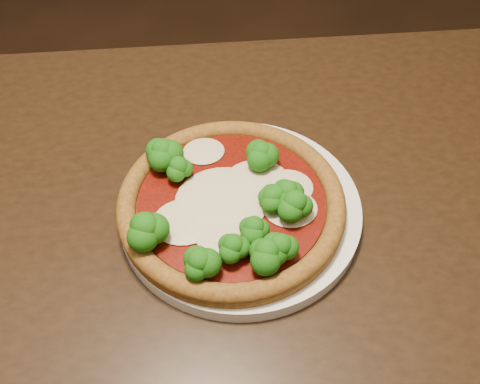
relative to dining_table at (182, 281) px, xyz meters
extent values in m
cube|color=black|center=(0.00, 0.00, 0.09)|extent=(1.11, 0.81, 0.04)
cylinder|color=black|center=(0.50, 0.29, -0.28)|extent=(0.06, 0.06, 0.71)
cylinder|color=white|center=(0.08, 0.01, 0.12)|extent=(0.28, 0.28, 0.02)
cylinder|color=brown|center=(0.07, 0.01, 0.14)|extent=(0.26, 0.26, 0.01)
torus|color=brown|center=(0.07, 0.01, 0.14)|extent=(0.26, 0.26, 0.02)
cylinder|color=#670D04|center=(0.07, 0.01, 0.14)|extent=(0.21, 0.21, 0.00)
ellipsoid|color=beige|center=(0.05, 0.09, 0.15)|extent=(0.05, 0.05, 0.00)
ellipsoid|color=beige|center=(0.06, -0.03, 0.15)|extent=(0.07, 0.07, 0.01)
ellipsoid|color=beige|center=(0.10, 0.03, 0.15)|extent=(0.08, 0.07, 0.01)
ellipsoid|color=beige|center=(0.13, -0.01, 0.15)|extent=(0.06, 0.06, 0.00)
ellipsoid|color=beige|center=(0.13, 0.02, 0.15)|extent=(0.06, 0.06, 0.01)
ellipsoid|color=beige|center=(0.06, 0.01, 0.15)|extent=(0.11, 0.10, 0.01)
ellipsoid|color=beige|center=(0.01, -0.01, 0.15)|extent=(0.07, 0.06, 0.01)
ellipsoid|color=#238214|center=(0.00, 0.07, 0.17)|extent=(0.05, 0.05, 0.04)
ellipsoid|color=#238214|center=(0.11, -0.01, 0.16)|extent=(0.04, 0.04, 0.03)
ellipsoid|color=#238214|center=(0.02, -0.08, 0.17)|extent=(0.04, 0.04, 0.04)
ellipsoid|color=#238214|center=(0.12, -0.01, 0.16)|extent=(0.04, 0.04, 0.03)
ellipsoid|color=#238214|center=(0.09, -0.08, 0.17)|extent=(0.04, 0.04, 0.04)
ellipsoid|color=#238214|center=(0.11, -0.08, 0.17)|extent=(0.04, 0.04, 0.04)
ellipsoid|color=#238214|center=(0.01, 0.05, 0.16)|extent=(0.04, 0.04, 0.03)
ellipsoid|color=#238214|center=(0.08, -0.05, 0.16)|extent=(0.04, 0.04, 0.03)
ellipsoid|color=#238214|center=(0.11, 0.06, 0.17)|extent=(0.04, 0.04, 0.04)
ellipsoid|color=#238214|center=(0.06, -0.07, 0.17)|extent=(0.04, 0.04, 0.03)
ellipsoid|color=#238214|center=(-0.03, -0.03, 0.17)|extent=(0.05, 0.05, 0.04)
ellipsoid|color=#238214|center=(0.13, -0.03, 0.17)|extent=(0.05, 0.05, 0.04)
ellipsoid|color=#238214|center=(0.13, -0.01, 0.17)|extent=(0.04, 0.04, 0.03)
camera|label=1|loc=(0.02, -0.37, 0.61)|focal=40.00mm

